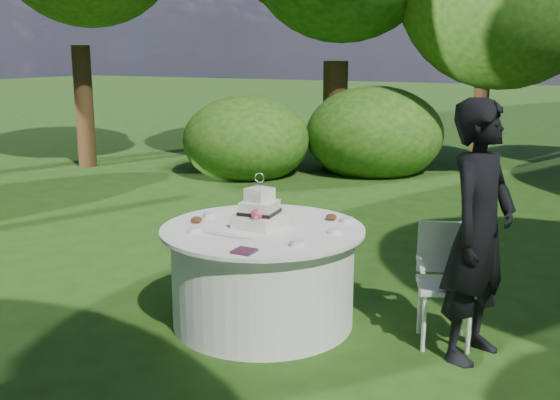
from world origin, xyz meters
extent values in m
plane|color=#213C10|center=(0.00, 0.00, 0.00)|extent=(80.00, 80.00, 0.00)
cube|color=#4E213C|center=(0.20, -0.61, 0.78)|extent=(0.14, 0.14, 0.02)
ellipsoid|color=silver|center=(-0.13, -0.32, 0.78)|extent=(0.48, 0.07, 0.01)
imported|color=black|center=(1.57, 0.18, 0.89)|extent=(0.58, 0.74, 1.79)
cylinder|color=white|center=(0.00, 0.00, 0.37)|extent=(1.40, 1.40, 0.74)
cylinder|color=white|center=(0.00, 0.00, 0.76)|extent=(1.56, 1.56, 0.03)
cube|color=beige|center=(-0.02, 0.00, 0.82)|extent=(0.35, 0.35, 0.11)
cube|color=silver|center=(-0.02, 0.00, 0.92)|extent=(0.28, 0.28, 0.11)
cube|color=silver|center=(-0.02, 0.00, 1.02)|extent=(0.20, 0.20, 0.11)
cube|color=black|center=(-0.02, 0.00, 0.89)|extent=(0.29, 0.29, 0.03)
sphere|color=#BE385C|center=(0.03, -0.14, 0.91)|extent=(0.09, 0.09, 0.09)
cylinder|color=silver|center=(-0.02, 0.00, 1.09)|extent=(0.01, 0.01, 0.05)
torus|color=white|center=(-0.02, 0.00, 1.16)|extent=(0.08, 0.02, 0.08)
cube|color=white|center=(1.35, 0.27, 0.44)|extent=(0.49, 0.49, 0.04)
cube|color=silver|center=(1.28, 0.43, 0.68)|extent=(0.37, 0.17, 0.38)
cylinder|color=white|center=(1.26, 0.07, 0.21)|extent=(0.03, 0.03, 0.42)
cylinder|color=white|center=(1.55, 0.18, 0.21)|extent=(0.03, 0.03, 0.42)
cylinder|color=white|center=(1.15, 0.36, 0.21)|extent=(0.03, 0.03, 0.42)
cylinder|color=white|center=(1.43, 0.47, 0.21)|extent=(0.03, 0.03, 0.42)
cube|color=white|center=(1.18, 0.21, 0.60)|extent=(0.15, 0.33, 0.03)
cube|color=white|center=(1.51, 0.34, 0.60)|extent=(0.15, 0.33, 0.03)
cylinder|color=white|center=(0.51, 0.44, 0.79)|extent=(0.10, 0.10, 0.04)
cylinder|color=white|center=(-0.52, 0.06, 0.79)|extent=(0.10, 0.10, 0.04)
cylinder|color=white|center=(0.46, -0.32, 0.79)|extent=(0.10, 0.10, 0.04)
cylinder|color=white|center=(-0.37, -0.36, 0.79)|extent=(0.10, 0.10, 0.04)
cylinder|color=white|center=(0.56, 0.09, 0.79)|extent=(0.10, 0.10, 0.04)
ellipsoid|color=#562D16|center=(-0.52, -0.12, 0.79)|extent=(0.09, 0.09, 0.05)
ellipsoid|color=#562D16|center=(0.37, 0.45, 0.79)|extent=(0.09, 0.09, 0.05)
camera|label=1|loc=(2.36, -4.20, 2.08)|focal=42.00mm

